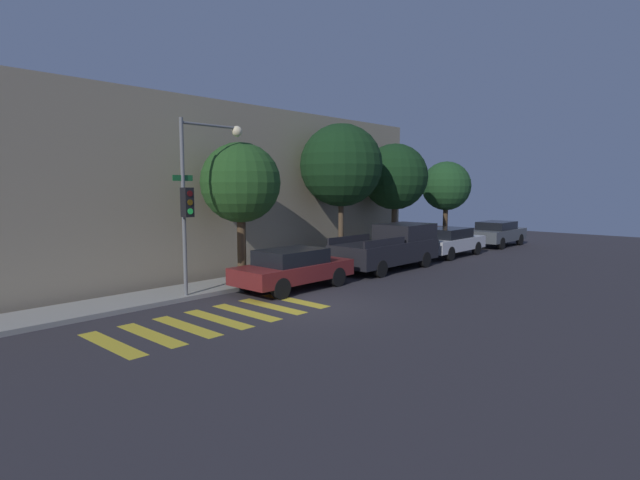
{
  "coord_description": "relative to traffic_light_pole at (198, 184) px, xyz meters",
  "views": [
    {
      "loc": [
        -10.5,
        -10.01,
        3.53
      ],
      "look_at": [
        2.75,
        2.1,
        1.6
      ],
      "focal_mm": 28.0,
      "sensor_mm": 36.0,
      "label": 1
    }
  ],
  "objects": [
    {
      "name": "sedan_middle",
      "position": [
        13.99,
        -1.27,
        -2.84
      ],
      "size": [
        4.64,
        1.8,
        1.43
      ],
      "color": "silver",
      "rests_on": "ground"
    },
    {
      "name": "tree_far_end",
      "position": [
        11.75,
        0.58,
        0.39
      ],
      "size": [
        3.24,
        3.24,
        5.63
      ],
      "color": "brown",
      "rests_on": "ground"
    },
    {
      "name": "tree_midblock",
      "position": [
        7.64,
        0.58,
        0.83
      ],
      "size": [
        3.57,
        3.57,
        6.22
      ],
      "color": "brown",
      "rests_on": "ground"
    },
    {
      "name": "crosswalk",
      "position": [
        -1.24,
        -2.57,
        -3.6
      ],
      "size": [
        6.25,
        2.6,
        0.0
      ],
      "color": "gold",
      "rests_on": "ground"
    },
    {
      "name": "sedan_far_end",
      "position": [
        19.84,
        -1.27,
        -2.82
      ],
      "size": [
        4.48,
        1.89,
        1.47
      ],
      "color": "#4C5156",
      "rests_on": "ground"
    },
    {
      "name": "sidewalk",
      "position": [
        1.5,
        0.78,
        -3.53
      ],
      "size": [
        26.0,
        1.91,
        0.14
      ],
      "primitive_type": "cube",
      "color": "gray",
      "rests_on": "ground"
    },
    {
      "name": "ground_plane",
      "position": [
        1.5,
        -3.37,
        -3.6
      ],
      "size": [
        60.0,
        60.0,
        0.0
      ],
      "primitive_type": "plane",
      "color": "#2D2B30"
    },
    {
      "name": "sedan_near_corner",
      "position": [
        2.87,
        -1.27,
        -2.86
      ],
      "size": [
        4.41,
        1.84,
        1.4
      ],
      "color": "maroon",
      "rests_on": "ground"
    },
    {
      "name": "pickup_truck",
      "position": [
        8.73,
        -1.27,
        -2.66
      ],
      "size": [
        5.37,
        2.07,
        1.88
      ],
      "color": "black",
      "rests_on": "ground"
    },
    {
      "name": "traffic_light_pole",
      "position": [
        0.0,
        0.0,
        0.0
      ],
      "size": [
        2.64,
        0.56,
        5.61
      ],
      "color": "slate",
      "rests_on": "ground"
    },
    {
      "name": "tree_near_corner",
      "position": [
        2.13,
        0.58,
        0.04
      ],
      "size": [
        2.82,
        2.82,
        5.08
      ],
      "color": "#4C3823",
      "rests_on": "ground"
    },
    {
      "name": "building_row",
      "position": [
        1.5,
        5.14,
        -0.23
      ],
      "size": [
        26.0,
        6.0,
        6.74
      ],
      "primitive_type": "cube",
      "color": "gray",
      "rests_on": "ground"
    },
    {
      "name": "tree_behind_truck",
      "position": [
        16.96,
        0.58,
        -0.06
      ],
      "size": [
        2.78,
        2.78,
        4.95
      ],
      "color": "#4C3823",
      "rests_on": "ground"
    }
  ]
}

